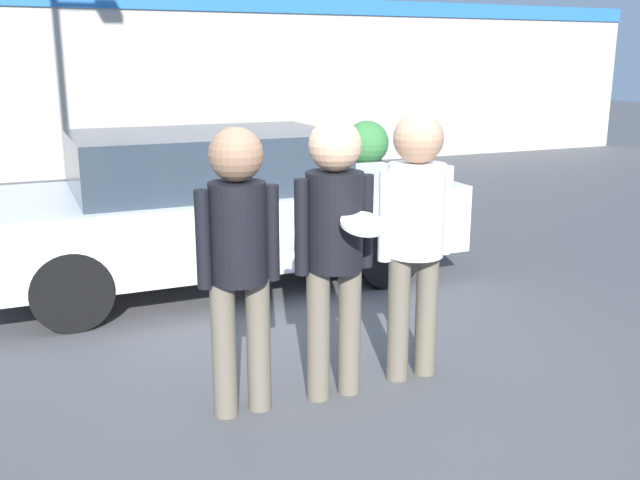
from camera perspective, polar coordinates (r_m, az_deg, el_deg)
ground_plane at (r=5.02m, az=1.20°, el=-10.99°), size 56.00×56.00×0.00m
storefront_building at (r=13.99m, az=-15.93°, el=11.89°), size 24.00×0.22×3.32m
person_left at (r=4.24m, az=-6.53°, el=-0.56°), size 0.51×0.34×1.77m
person_middle_with_frisbee at (r=4.42m, az=1.18°, el=0.52°), size 0.53×0.58×1.80m
person_right at (r=4.75m, az=7.66°, el=1.49°), size 0.55×0.38×1.81m
parked_car_near at (r=7.02m, az=-8.51°, el=2.66°), size 4.65×1.90×1.47m
shrub at (r=14.94m, az=3.76°, el=7.76°), size 0.91×0.91×0.91m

